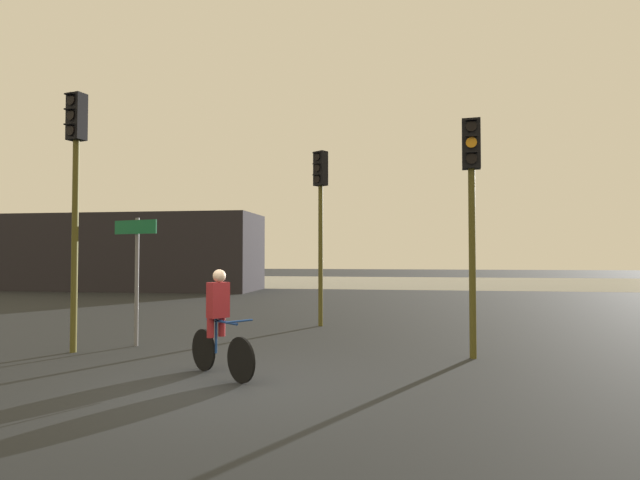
# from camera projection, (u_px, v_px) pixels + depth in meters

# --- Properties ---
(ground_plane) EXTENTS (120.00, 120.00, 0.00)m
(ground_plane) POSITION_uv_depth(u_px,v_px,m) (230.00, 387.00, 6.91)
(ground_plane) COLOR black
(water_strip) EXTENTS (80.00, 16.00, 0.01)m
(water_strip) POSITION_uv_depth(u_px,v_px,m) (363.00, 282.00, 34.69)
(water_strip) COLOR slate
(water_strip) RESTS_ON ground
(distant_building) EXTENTS (14.18, 4.00, 3.99)m
(distant_building) POSITION_uv_depth(u_px,v_px,m) (126.00, 252.00, 26.68)
(distant_building) COLOR black
(distant_building) RESTS_ON ground
(traffic_light_near_right) EXTENTS (0.35, 0.36, 4.29)m
(traffic_light_near_right) POSITION_uv_depth(u_px,v_px,m) (472.00, 191.00, 8.96)
(traffic_light_near_right) COLOR #4C4719
(traffic_light_near_right) RESTS_ON ground
(traffic_light_near_left) EXTENTS (0.37, 0.39, 4.94)m
(traffic_light_near_left) POSITION_uv_depth(u_px,v_px,m) (76.00, 173.00, 9.52)
(traffic_light_near_left) COLOR #4C4719
(traffic_light_near_left) RESTS_ON ground
(traffic_light_center) EXTENTS (0.40, 0.42, 4.56)m
(traffic_light_center) POSITION_uv_depth(u_px,v_px,m) (320.00, 205.00, 13.03)
(traffic_light_center) COLOR #4C4719
(traffic_light_center) RESTS_ON ground
(direction_sign_post) EXTENTS (1.07, 0.33, 2.60)m
(direction_sign_post) POSITION_uv_depth(u_px,v_px,m) (136.00, 262.00, 10.12)
(direction_sign_post) COLOR slate
(direction_sign_post) RESTS_ON ground
(cyclist) EXTENTS (1.37, 1.09, 1.62)m
(cyclist) POSITION_uv_depth(u_px,v_px,m) (219.00, 322.00, 7.61)
(cyclist) COLOR black
(cyclist) RESTS_ON ground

